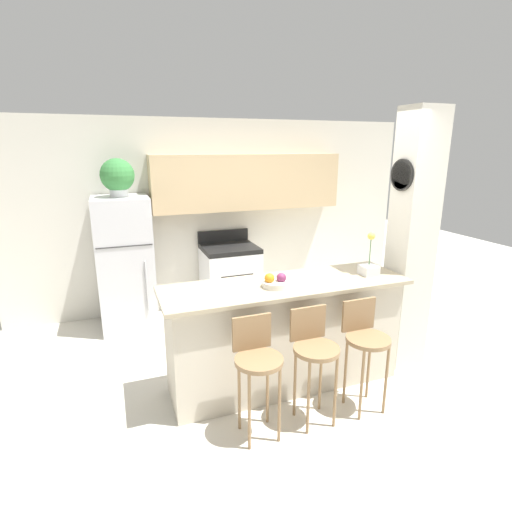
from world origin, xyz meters
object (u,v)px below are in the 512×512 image
(stove_range, at_px, (230,278))
(bar_stool_right, at_px, (365,339))
(potted_plant_on_fridge, at_px, (117,176))
(fruit_bowl, at_px, (275,282))
(orchid_vase, at_px, (369,265))
(bar_stool_left, at_px, (257,360))
(bar_stool_mid, at_px, (314,349))
(refrigerator, at_px, (125,263))

(stove_range, bearing_deg, bar_stool_right, -79.49)
(potted_plant_on_fridge, relative_size, fruit_bowl, 1.89)
(stove_range, relative_size, fruit_bowl, 4.59)
(potted_plant_on_fridge, xyz_separation_m, orchid_vase, (2.14, -1.91, -0.75))
(bar_stool_right, xyz_separation_m, potted_plant_on_fridge, (-1.78, 2.41, 1.23))
(stove_range, distance_m, fruit_bowl, 2.03)
(bar_stool_left, bearing_deg, potted_plant_on_fridge, 108.76)
(bar_stool_right, bearing_deg, bar_stool_mid, 180.00)
(bar_stool_right, height_order, potted_plant_on_fridge, potted_plant_on_fridge)
(refrigerator, relative_size, stove_range, 1.52)
(refrigerator, height_order, orchid_vase, refrigerator)
(stove_range, relative_size, potted_plant_on_fridge, 2.43)
(bar_stool_mid, height_order, fruit_bowl, fruit_bowl)
(bar_stool_mid, bearing_deg, stove_range, 89.24)
(bar_stool_right, relative_size, orchid_vase, 2.31)
(stove_range, height_order, bar_stool_mid, stove_range)
(refrigerator, bearing_deg, stove_range, 0.87)
(potted_plant_on_fridge, xyz_separation_m, fruit_bowl, (1.17, -1.92, -0.80))
(potted_plant_on_fridge, distance_m, fruit_bowl, 2.39)
(bar_stool_left, height_order, bar_stool_right, same)
(bar_stool_mid, bearing_deg, bar_stool_left, 180.00)
(bar_stool_left, bearing_deg, bar_stool_right, 0.00)
(stove_range, relative_size, bar_stool_left, 1.13)
(orchid_vase, bearing_deg, bar_stool_mid, -149.16)
(bar_stool_mid, xyz_separation_m, bar_stool_right, (0.48, 0.00, 0.00))
(bar_stool_right, bearing_deg, orchid_vase, 54.66)
(bar_stool_mid, xyz_separation_m, fruit_bowl, (-0.13, 0.49, 0.42))
(bar_stool_right, xyz_separation_m, orchid_vase, (0.35, 0.50, 0.47))
(refrigerator, xyz_separation_m, orchid_vase, (2.14, -1.91, 0.29))
(bar_stool_left, relative_size, bar_stool_right, 1.00)
(refrigerator, relative_size, bar_stool_mid, 1.71)
(refrigerator, xyz_separation_m, bar_stool_left, (0.82, -2.41, -0.18))
(bar_stool_left, relative_size, fruit_bowl, 4.07)
(fruit_bowl, bearing_deg, bar_stool_left, -125.62)
(bar_stool_right, bearing_deg, bar_stool_left, 180.00)
(potted_plant_on_fridge, height_order, orchid_vase, potted_plant_on_fridge)
(bar_stool_left, distance_m, bar_stool_right, 0.97)
(bar_stool_left, bearing_deg, bar_stool_mid, 0.00)
(refrigerator, xyz_separation_m, potted_plant_on_fridge, (-0.00, 0.00, 1.05))
(stove_range, xyz_separation_m, bar_stool_left, (-0.52, -2.43, 0.17))
(bar_stool_left, distance_m, bar_stool_mid, 0.48)
(orchid_vase, relative_size, fruit_bowl, 1.76)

